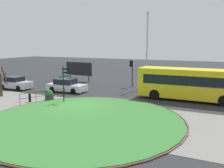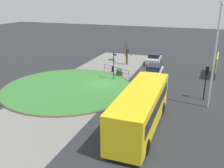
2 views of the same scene
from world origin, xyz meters
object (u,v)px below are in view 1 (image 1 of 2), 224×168
at_px(bollard_foreground, 30,98).
at_px(billboard_left, 79,69).
at_px(signpost_directional, 64,81).
at_px(planter_near_signpost, 49,96).
at_px(street_tree_bare, 1,82).
at_px(car_far_lane, 15,83).
at_px(traffic_light_near, 131,68).
at_px(bus_yellow, 190,84).
at_px(lamppost_tall, 147,48).
at_px(car_near_lane, 67,86).

height_order(bollard_foreground, billboard_left, billboard_left).
bearing_deg(signpost_directional, planter_near_signpost, 175.74).
height_order(signpost_directional, street_tree_bare, signpost_directional).
height_order(car_far_lane, traffic_light_near, traffic_light_near).
distance_m(bus_yellow, street_tree_bare, 18.71).
height_order(bollard_foreground, traffic_light_near, traffic_light_near).
xyz_separation_m(bollard_foreground, planter_near_signpost, (1.18, 1.34, 0.02)).
height_order(bus_yellow, car_far_lane, bus_yellow).
relative_size(bollard_foreground, street_tree_bare, 0.26).
relative_size(lamppost_tall, planter_near_signpost, 9.05).
distance_m(bollard_foreground, street_tree_bare, 4.52).
height_order(traffic_light_near, lamppost_tall, lamppost_tall).
bearing_deg(car_far_lane, bus_yellow, 6.94).
distance_m(car_near_lane, street_tree_bare, 6.71).
relative_size(bollard_foreground, car_near_lane, 0.18).
bearing_deg(lamppost_tall, street_tree_bare, -136.88).
height_order(bus_yellow, planter_near_signpost, bus_yellow).
xyz_separation_m(bollard_foreground, car_near_lane, (0.22, 5.48, 0.26)).
distance_m(car_near_lane, lamppost_tall, 10.51).
relative_size(car_near_lane, street_tree_bare, 1.39).
distance_m(bus_yellow, lamppost_tall, 8.14).
relative_size(signpost_directional, street_tree_bare, 1.05).
relative_size(signpost_directional, lamppost_tall, 0.37).
relative_size(bus_yellow, planter_near_signpost, 9.54).
xyz_separation_m(signpost_directional, street_tree_bare, (-7.36, -0.57, -0.51)).
bearing_deg(car_far_lane, planter_near_signpost, -22.39).
relative_size(car_far_lane, lamppost_tall, 0.44).
bearing_deg(bus_yellow, car_far_lane, 7.95).
height_order(lamppost_tall, billboard_left, lamppost_tall).
bearing_deg(planter_near_signpost, lamppost_tall, 58.60).
relative_size(bollard_foreground, car_far_lane, 0.21).
xyz_separation_m(car_near_lane, planter_near_signpost, (0.97, -4.15, -0.23)).
height_order(car_far_lane, lamppost_tall, lamppost_tall).
distance_m(traffic_light_near, street_tree_bare, 14.77).
bearing_deg(bollard_foreground, car_near_lane, 87.74).
distance_m(lamppost_tall, billboard_left, 10.75).
bearing_deg(lamppost_tall, planter_near_signpost, -121.40).
distance_m(signpost_directional, bus_yellow, 11.76).
xyz_separation_m(bollard_foreground, bus_yellow, (13.27, 6.95, 1.20)).
height_order(car_near_lane, lamppost_tall, lamppost_tall).
bearing_deg(planter_near_signpost, bollard_foreground, -131.44).
bearing_deg(street_tree_bare, billboard_left, 82.25).
height_order(bus_yellow, car_near_lane, bus_yellow).
bearing_deg(street_tree_bare, planter_near_signpost, 7.27).
bearing_deg(traffic_light_near, car_far_lane, 42.08).
bearing_deg(bus_yellow, traffic_light_near, -30.40).
xyz_separation_m(car_near_lane, billboard_left, (-2.92, 7.18, 1.05)).
bearing_deg(bus_yellow, planter_near_signpost, 25.09).
bearing_deg(car_near_lane, street_tree_bare, -134.84).
xyz_separation_m(bollard_foreground, traffic_light_near, (5.73, 11.41, 1.98)).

